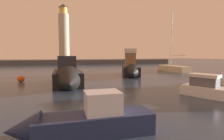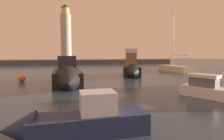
# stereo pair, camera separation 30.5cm
# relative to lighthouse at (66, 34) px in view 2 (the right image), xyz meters

# --- Properties ---
(ground_plane) EXTENTS (220.00, 220.00, 0.00)m
(ground_plane) POSITION_rel_lighthouse_xyz_m (4.04, -29.52, -10.02)
(ground_plane) COLOR #2D3D51
(breakwater) EXTENTS (66.73, 4.32, 1.52)m
(breakwater) POSITION_rel_lighthouse_xyz_m (4.04, -0.00, -9.26)
(breakwater) COLOR #423F3D
(breakwater) RESTS_ON ground_plane
(lighthouse) EXTENTS (3.31, 3.31, 17.95)m
(lighthouse) POSITION_rel_lighthouse_xyz_m (0.00, 0.00, 0.00)
(lighthouse) COLOR beige
(lighthouse) RESTS_ON breakwater
(motorboat_0) EXTENTS (2.88, 9.29, 3.62)m
(motorboat_0) POSITION_rel_lighthouse_xyz_m (-0.25, -41.39, -9.07)
(motorboat_0) COLOR black
(motorboat_0) RESTS_ON ground_plane
(motorboat_1) EXTENTS (5.56, 1.41, 1.93)m
(motorboat_1) POSITION_rel_lighthouse_xyz_m (-0.15, -53.13, -9.46)
(motorboat_1) COLOR #1E284C
(motorboat_1) RESTS_ON ground_plane
(motorboat_5) EXTENTS (4.64, 8.50, 4.48)m
(motorboat_5) POSITION_rel_lighthouse_xyz_m (9.19, -35.20, -8.76)
(motorboat_5) COLOR black
(motorboat_5) RESTS_ON ground_plane
(sailboat_moored) EXTENTS (2.31, 7.83, 12.31)m
(sailboat_moored) POSITION_rel_lighthouse_xyz_m (19.91, -30.41, -9.42)
(sailboat_moored) COLOR beige
(sailboat_moored) RESTS_ON ground_plane
(mooring_buoy) EXTENTS (0.79, 0.79, 0.79)m
(mooring_buoy) POSITION_rel_lighthouse_xyz_m (-5.40, -37.48, -9.63)
(mooring_buoy) COLOR #EA5919
(mooring_buoy) RESTS_ON ground_plane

